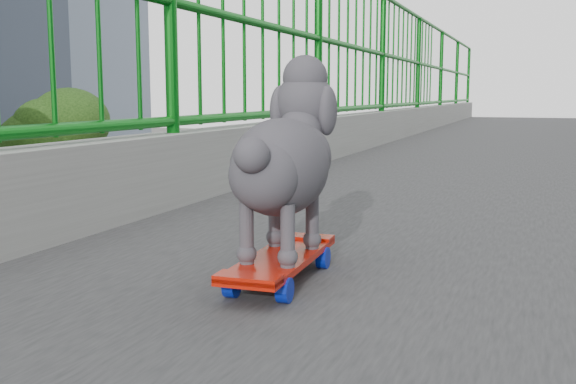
# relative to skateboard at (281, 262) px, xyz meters

# --- Properties ---
(railing) EXTENTS (3.00, 24.00, 1.42)m
(railing) POSITION_rel_skateboard_xyz_m (0.51, 1.02, 0.16)
(railing) COLOR gray
(railing) RESTS_ON footbridge
(skateboard) EXTENTS (0.17, 0.51, 0.07)m
(skateboard) POSITION_rel_skateboard_xyz_m (0.00, 0.00, 0.00)
(skateboard) COLOR red
(skateboard) RESTS_ON footbridge
(poodle) EXTENTS (0.24, 0.55, 0.45)m
(poodle) POSITION_rel_skateboard_xyz_m (-0.00, 0.03, 0.26)
(poodle) COLOR #302D32
(poodle) RESTS_ON skateboard
(car_3) EXTENTS (2.18, 5.35, 1.55)m
(car_3) POSITION_rel_skateboard_xyz_m (-15.09, 15.18, -6.27)
(car_3) COLOR red
(car_3) RESTS_ON ground
(car_5) EXTENTS (1.61, 4.62, 1.52)m
(car_5) POSITION_rel_skateboard_xyz_m (-5.49, 12.23, -6.29)
(car_5) COLOR gray
(car_5) RESTS_ON ground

